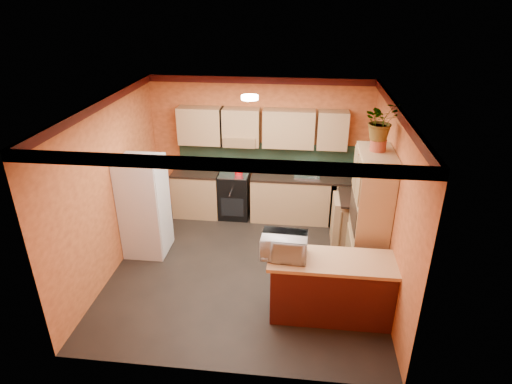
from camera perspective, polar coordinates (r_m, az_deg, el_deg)
room_shell at (r=6.37m, az=-0.98°, el=6.83°), size 4.24×4.24×2.72m
base_cabinets_back at (r=8.38m, az=1.35°, el=-0.65°), size 3.65×0.60×0.88m
countertop_back at (r=8.19m, az=1.38°, el=2.25°), size 3.65×0.62×0.04m
stove at (r=8.45m, az=-2.88°, el=-0.35°), size 0.58×0.58×0.91m
kettle at (r=8.16m, az=-2.32°, el=2.92°), size 0.21×0.21×0.18m
sink at (r=8.15m, az=6.82°, el=2.22°), size 0.48×0.40×0.03m
base_cabinets_right at (r=7.69m, az=13.09°, el=-3.87°), size 0.60×0.80×0.88m
countertop_right at (r=7.49m, az=13.43°, el=-0.79°), size 0.62×0.80×0.04m
fridge at (r=7.35m, az=-14.66°, el=-1.88°), size 0.68×0.66×1.70m
pantry at (r=6.54m, az=14.86°, el=-3.47°), size 0.48×0.90×2.10m
fern_pot at (r=6.14m, az=15.97°, el=6.04°), size 0.22×0.22×0.16m
fern at (r=6.04m, az=16.36°, el=9.13°), size 0.60×0.57×0.53m
breakfast_bar at (r=6.02m, az=10.88°, el=-12.75°), size 1.80×0.55×0.88m
bar_top at (r=5.75m, az=11.26°, el=-9.09°), size 1.90×0.65×0.05m
microwave at (r=5.62m, az=3.78°, el=-7.17°), size 0.61×0.43×0.33m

